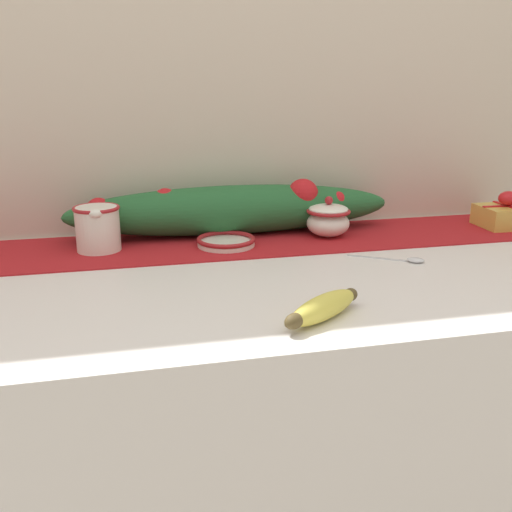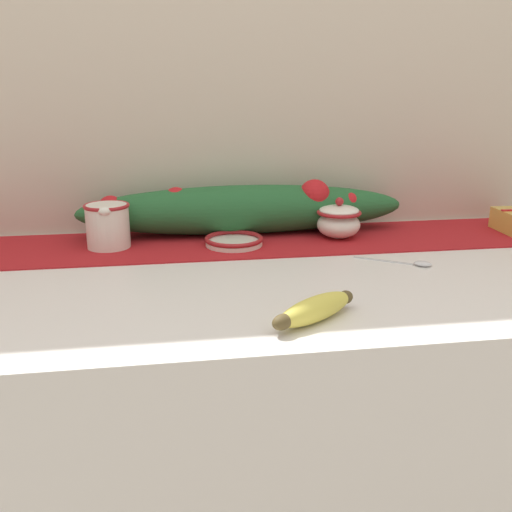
% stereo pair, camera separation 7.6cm
% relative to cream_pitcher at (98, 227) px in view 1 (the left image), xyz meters
% --- Properties ---
extents(countertop, '(1.60, 0.73, 0.94)m').
position_rel_cream_pitcher_xyz_m(countertop, '(0.32, -0.22, -0.53)').
color(countertop, silver).
rests_on(countertop, ground_plane).
extents(back_wall, '(2.40, 0.04, 2.40)m').
position_rel_cream_pitcher_xyz_m(back_wall, '(0.32, 0.17, 0.20)').
color(back_wall, beige).
rests_on(back_wall, ground_plane).
extents(table_runner, '(1.47, 0.28, 0.00)m').
position_rel_cream_pitcher_xyz_m(table_runner, '(0.32, -0.00, -0.06)').
color(table_runner, '#A8191E').
rests_on(table_runner, countertop).
extents(cream_pitcher, '(0.10, 0.12, 0.10)m').
position_rel_cream_pitcher_xyz_m(cream_pitcher, '(0.00, 0.00, 0.00)').
color(cream_pitcher, white).
rests_on(cream_pitcher, countertop).
extents(sugar_bowl, '(0.11, 0.11, 0.10)m').
position_rel_cream_pitcher_xyz_m(sugar_bowl, '(0.54, -0.00, -0.01)').
color(sugar_bowl, white).
rests_on(sugar_bowl, countertop).
extents(small_dish, '(0.14, 0.14, 0.02)m').
position_rel_cream_pitcher_xyz_m(small_dish, '(0.28, -0.03, -0.04)').
color(small_dish, white).
rests_on(small_dish, countertop).
extents(banana, '(0.16, 0.13, 0.04)m').
position_rel_cream_pitcher_xyz_m(banana, '(0.36, -0.48, -0.04)').
color(banana, '#DBCC4C').
rests_on(banana, countertop).
extents(spoon, '(0.14, 0.10, 0.01)m').
position_rel_cream_pitcher_xyz_m(spoon, '(0.64, -0.23, -0.05)').
color(spoon, silver).
rests_on(spoon, countertop).
extents(gift_box, '(0.14, 0.12, 0.09)m').
position_rel_cream_pitcher_xyz_m(gift_box, '(1.02, -0.01, -0.02)').
color(gift_box, gold).
rests_on(gift_box, countertop).
extents(poinsettia_garland, '(0.81, 0.13, 0.13)m').
position_rel_cream_pitcher_xyz_m(poinsettia_garland, '(0.32, 0.08, 0.01)').
color(poinsettia_garland, '#235B2D').
rests_on(poinsettia_garland, countertop).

